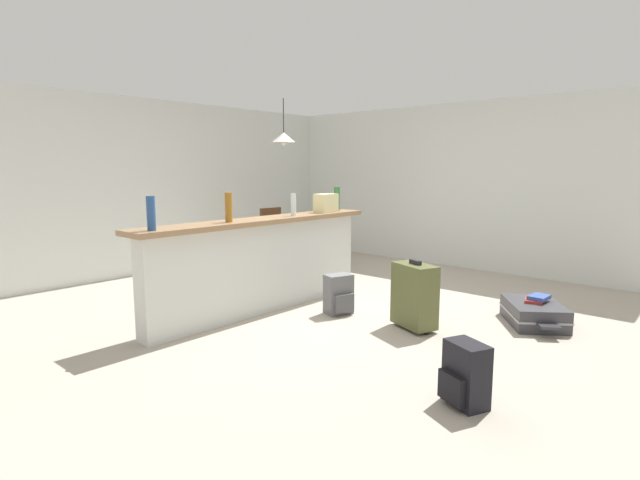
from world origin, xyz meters
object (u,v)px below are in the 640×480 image
bottle_clear (293,204)px  bottle_blue (151,213)px  backpack_black (465,375)px  suitcase_flat_charcoal (534,313)px  bottle_green (337,199)px  dining_chair_near_partition (323,241)px  book_stack (537,298)px  bottle_amber (229,207)px  pendant_lamp (284,137)px  suitcase_upright_olive (414,295)px  dining_chair_far_side (267,234)px  dining_table (292,229)px  grocery_bag (326,203)px  backpack_grey (339,295)px

bottle_clear → bottle_blue: bearing=-179.2°
backpack_black → suitcase_flat_charcoal: bearing=6.9°
bottle_green → suitcase_flat_charcoal: bearing=-85.1°
bottle_blue → dining_chair_near_partition: bearing=12.7°
dining_chair_near_partition → book_stack: bearing=-92.4°
bottle_amber → pendant_lamp: bearing=32.9°
bottle_green → pendant_lamp: pendant_lamp is taller
bottle_clear → suitcase_upright_olive: size_ratio=0.37×
dining_chair_far_side → backpack_black: size_ratio=2.21×
bottle_green → suitcase_upright_olive: bottle_green is taller
dining_chair_near_partition → backpack_black: size_ratio=2.21×
dining_table → dining_chair_near_partition: 0.61m
bottle_amber → dining_table: 2.46m
dining_chair_near_partition → bottle_blue: bearing=-167.3°
bottle_clear → suitcase_upright_olive: bottle_clear is taller
suitcase_flat_charcoal → dining_chair_near_partition: bearing=86.8°
bottle_amber → book_stack: (1.97, -2.31, -0.90)m
dining_chair_near_partition → pendant_lamp: pendant_lamp is taller
bottle_clear → grocery_bag: bearing=1.6°
dining_chair_near_partition → dining_chair_far_side: (-0.02, 1.14, 0.00)m
grocery_bag → suitcase_upright_olive: grocery_bag is taller
grocery_bag → suitcase_upright_olive: bearing=-106.0°
bottle_amber → book_stack: bottle_amber is taller
grocery_bag → suitcase_upright_olive: size_ratio=0.39×
bottle_clear → suitcase_upright_olive: (0.14, -1.48, -0.80)m
dining_chair_near_partition → suitcase_upright_olive: (-1.08, -2.12, -0.19)m
bottle_amber → suitcase_flat_charcoal: 3.18m
bottle_blue → suitcase_flat_charcoal: bottle_blue is taller
dining_table → dining_chair_near_partition: dining_chair_near_partition is taller
dining_chair_near_partition → backpack_grey: bearing=-132.9°
backpack_grey → book_stack: backpack_grey is taller
grocery_bag → dining_table: (0.63, 1.22, -0.47)m
dining_chair_far_side → backpack_grey: dining_chair_far_side is taller
pendant_lamp → suitcase_upright_olive: bearing=-109.5°
dining_chair_near_partition → dining_chair_far_side: bearing=91.2°
dining_chair_far_side → suitcase_upright_olive: size_ratio=1.39×
suitcase_upright_olive → backpack_black: bearing=-136.6°
pendant_lamp → suitcase_flat_charcoal: pendant_lamp is taller
dining_table → dining_chair_far_side: dining_chair_far_side is taller
dining_chair_near_partition → dining_table: bearing=92.1°
dining_table → backpack_grey: dining_table is taller
bottle_blue → grocery_bag: 2.29m
bottle_amber → backpack_grey: size_ratio=0.69×
bottle_amber → suitcase_flat_charcoal: (1.93, -2.31, -1.04)m
pendant_lamp → book_stack: (-0.03, -3.61, -1.71)m
bottle_clear → backpack_grey: bearing=-86.8°
bottle_green → dining_chair_near_partition: size_ratio=0.31×
grocery_bag → book_stack: 2.52m
bottle_clear → dining_chair_far_side: size_ratio=0.27×
bottle_green → pendant_lamp: (0.28, 1.23, 0.81)m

